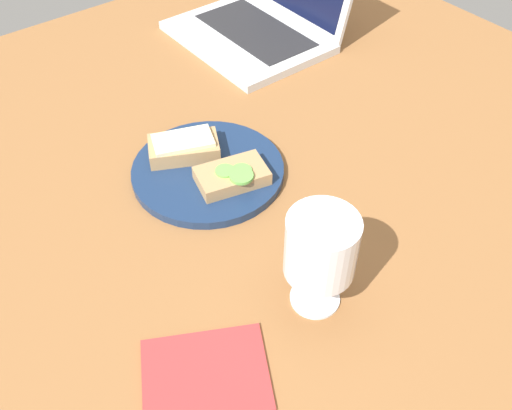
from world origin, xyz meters
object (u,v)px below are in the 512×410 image
object	(u,v)px
sandwich_with_cucumber	(232,176)
wine_glass	(321,249)
plate	(208,171)
napkin	(205,374)
laptop	(264,16)
sandwich_with_cheese	(184,147)

from	to	relation	value
sandwich_with_cucumber	wine_glass	distance (cm)	24.03
sandwich_with_cucumber	wine_glass	bearing A→B (deg)	-9.75
plate	napkin	world-z (taller)	plate
laptop	napkin	size ratio (longest dim) A/B	2.16
plate	napkin	xyz separation A→B (cm)	(27.65, -19.50, -0.49)
plate	sandwich_with_cucumber	xyz separation A→B (cm)	(4.88, 1.14, 1.85)
wine_glass	sandwich_with_cucumber	bearing A→B (deg)	170.25
sandwich_with_cheese	napkin	bearing A→B (deg)	-29.55
napkin	sandwich_with_cucumber	bearing A→B (deg)	137.81
laptop	plate	bearing A→B (deg)	-49.73
plate	wine_glass	distance (cm)	29.05
sandwich_with_cheese	plate	bearing A→B (deg)	13.23
sandwich_with_cheese	wine_glass	bearing A→B (deg)	-2.89
plate	wine_glass	size ratio (longest dim) A/B	1.65
sandwich_with_cucumber	napkin	distance (cm)	30.82
sandwich_with_cucumber	napkin	world-z (taller)	sandwich_with_cucumber
plate	sandwich_with_cheese	bearing A→B (deg)	-166.77
wine_glass	laptop	xyz separation A→B (cm)	(-56.14, 36.55, -5.48)
plate	sandwich_with_cucumber	size ratio (longest dim) A/B	2.03
sandwich_with_cucumber	sandwich_with_cheese	bearing A→B (deg)	-166.83
laptop	napkin	world-z (taller)	laptop
sandwich_with_cheese	laptop	distance (cm)	42.31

